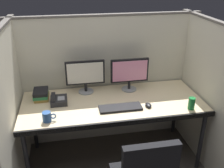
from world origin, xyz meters
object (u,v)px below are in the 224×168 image
(monitor_left, at_px, (85,75))
(book_stack, at_px, (41,94))
(soda_can, at_px, (192,103))
(monitor_right, at_px, (130,72))
(desk_phone, at_px, (58,100))
(keyboard_main, at_px, (120,108))
(desk, at_px, (113,106))
(coffee_mug, at_px, (47,117))
(computer_mouse, at_px, (148,105))

(monitor_left, xyz_separation_m, book_stack, (-0.49, -0.06, -0.17))
(monitor_left, height_order, soda_can, monitor_left)
(monitor_right, distance_m, desk_phone, 0.84)
(keyboard_main, bearing_deg, desk, 107.05)
(monitor_right, height_order, book_stack, monitor_right)
(desk, height_order, soda_can, soda_can)
(desk_phone, bearing_deg, desk, -8.47)
(book_stack, bearing_deg, monitor_left, 7.56)
(desk_phone, bearing_deg, monitor_left, 33.01)
(keyboard_main, distance_m, coffee_mug, 0.72)
(desk, xyz_separation_m, soda_can, (0.74, -0.28, 0.11))
(monitor_right, relative_size, soda_can, 3.52)
(computer_mouse, height_order, book_stack, book_stack)
(computer_mouse, height_order, desk_phone, desk_phone)
(monitor_left, xyz_separation_m, monitor_right, (0.50, -0.03, 0.00))
(monitor_right, bearing_deg, desk, -132.83)
(desk, bearing_deg, soda_can, -20.78)
(coffee_mug, distance_m, desk_phone, 0.35)
(computer_mouse, height_order, coffee_mug, coffee_mug)
(soda_can, bearing_deg, computer_mouse, 163.87)
(desk, distance_m, keyboard_main, 0.17)
(book_stack, bearing_deg, desk, -16.32)
(desk, height_order, book_stack, book_stack)
(coffee_mug, xyz_separation_m, soda_can, (1.41, -0.03, 0.01))
(computer_mouse, bearing_deg, monitor_right, 103.12)
(computer_mouse, distance_m, desk_phone, 0.93)
(monitor_right, height_order, desk_phone, monitor_right)
(book_stack, bearing_deg, soda_can, -18.57)
(book_stack, relative_size, coffee_mug, 1.68)
(desk, xyz_separation_m, book_stack, (-0.75, 0.22, 0.10))
(computer_mouse, xyz_separation_m, coffee_mug, (-1.00, -0.09, 0.03))
(book_stack, height_order, coffee_mug, book_stack)
(monitor_right, relative_size, keyboard_main, 1.00)
(monitor_left, xyz_separation_m, desk_phone, (-0.31, -0.20, -0.18))
(keyboard_main, bearing_deg, coffee_mug, -172.15)
(coffee_mug, bearing_deg, desk, 20.57)
(keyboard_main, bearing_deg, desk_phone, 158.95)
(monitor_left, xyz_separation_m, coffee_mug, (-0.41, -0.53, -0.17))
(computer_mouse, bearing_deg, keyboard_main, 177.56)
(desk, relative_size, keyboard_main, 4.42)
(computer_mouse, distance_m, soda_can, 0.43)
(desk, height_order, coffee_mug, coffee_mug)
(coffee_mug, bearing_deg, soda_can, -1.31)
(desk_phone, bearing_deg, coffee_mug, -106.50)
(monitor_left, height_order, monitor_right, same)
(monitor_right, bearing_deg, computer_mouse, -76.88)
(monitor_left, relative_size, keyboard_main, 1.00)
(soda_can, relative_size, desk_phone, 0.64)
(desk, distance_m, coffee_mug, 0.72)
(keyboard_main, relative_size, book_stack, 2.03)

